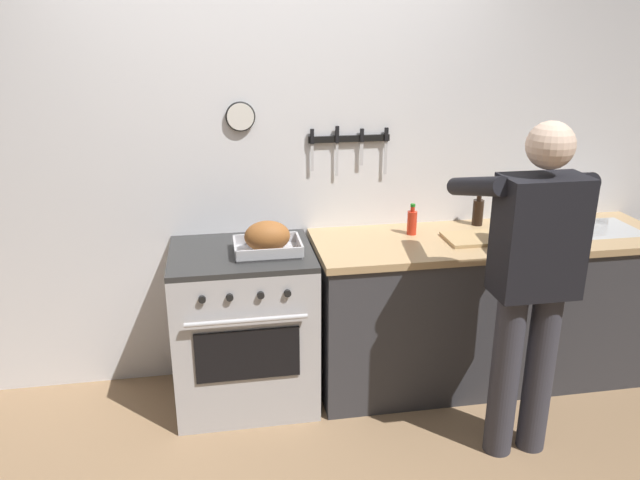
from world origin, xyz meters
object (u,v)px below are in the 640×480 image
(cutting_board, at_px, (477,238))
(bottle_hot_sauce, at_px, (412,222))
(bottle_soy_sauce, at_px, (478,211))
(roasting_pan, at_px, (267,239))
(person_cook, at_px, (532,273))
(stove, at_px, (244,327))
(bottle_dish_soap, at_px, (531,214))

(cutting_board, height_order, bottle_hot_sauce, bottle_hot_sauce)
(bottle_hot_sauce, relative_size, bottle_soy_sauce, 0.89)
(roasting_pan, bearing_deg, person_cook, -27.71)
(bottle_hot_sauce, bearing_deg, bottle_soy_sauce, 12.53)
(roasting_pan, distance_m, cutting_board, 1.18)
(cutting_board, height_order, bottle_soy_sauce, bottle_soy_sauce)
(stove, xyz_separation_m, person_cook, (1.31, -0.67, 0.50))
(roasting_pan, xyz_separation_m, cutting_board, (1.17, 0.00, -0.07))
(roasting_pan, xyz_separation_m, bottle_soy_sauce, (1.28, 0.26, 0.00))
(roasting_pan, relative_size, bottle_hot_sauce, 1.96)
(person_cook, relative_size, cutting_board, 4.61)
(person_cook, xyz_separation_m, bottle_soy_sauce, (0.11, 0.88, 0.03))
(stove, height_order, roasting_pan, roasting_pan)
(bottle_dish_soap, relative_size, bottle_hot_sauce, 1.27)
(cutting_board, distance_m, bottle_soy_sauce, 0.29)
(bottle_dish_soap, bearing_deg, stove, -177.33)
(bottle_dish_soap, height_order, bottle_hot_sauce, bottle_dish_soap)
(bottle_dish_soap, bearing_deg, roasting_pan, -175.16)
(person_cook, height_order, bottle_dish_soap, person_cook)
(person_cook, bearing_deg, bottle_hot_sauce, 19.99)
(cutting_board, bearing_deg, roasting_pan, -179.85)
(bottle_hot_sauce, bearing_deg, stove, -173.56)
(bottle_dish_soap, bearing_deg, person_cook, -116.96)
(roasting_pan, xyz_separation_m, bottle_dish_soap, (1.55, 0.13, 0.02))
(stove, distance_m, bottle_hot_sauce, 1.12)
(cutting_board, relative_size, bottle_soy_sauce, 1.79)
(roasting_pan, height_order, bottle_soy_sauce, bottle_soy_sauce)
(bottle_hot_sauce, bearing_deg, bottle_dish_soap, -2.56)
(bottle_dish_soap, bearing_deg, bottle_hot_sauce, 177.44)
(bottle_hot_sauce, height_order, bottle_soy_sauce, bottle_soy_sauce)
(bottle_dish_soap, distance_m, bottle_hot_sauce, 0.71)
(person_cook, relative_size, bottle_soy_sauce, 8.26)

